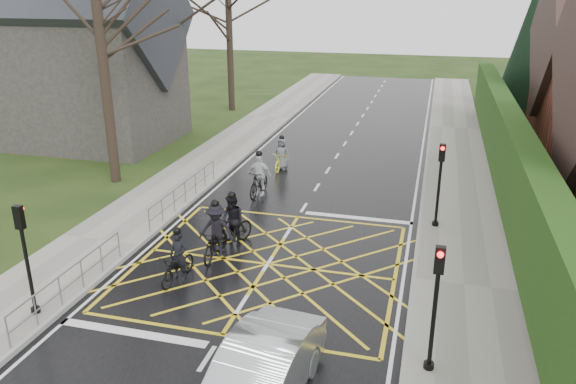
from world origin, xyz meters
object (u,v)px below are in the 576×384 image
at_px(cyclist_back, 232,226).
at_px(car, 258,378).
at_px(cyclist_lead, 281,158).
at_px(cyclist_mid, 216,236).
at_px(cyclist_rear, 178,264).
at_px(cyclist_front, 259,179).

height_order(cyclist_back, car, cyclist_back).
distance_m(cyclist_lead, car, 16.30).
height_order(cyclist_back, cyclist_mid, cyclist_mid).
distance_m(cyclist_mid, cyclist_lead, 9.44).
distance_m(cyclist_rear, car, 6.07).
xyz_separation_m(cyclist_rear, car, (3.97, -4.59, 0.19)).
distance_m(cyclist_back, cyclist_front, 4.94).
xyz_separation_m(cyclist_back, cyclist_lead, (-0.65, 8.55, -0.15)).
height_order(cyclist_back, cyclist_front, cyclist_back).
xyz_separation_m(cyclist_mid, cyclist_front, (-0.37, 5.78, 0.00)).
bearing_deg(cyclist_front, car, -68.36).
relative_size(cyclist_mid, cyclist_lead, 1.17).
bearing_deg(cyclist_back, cyclist_mid, -81.36).
distance_m(cyclist_back, cyclist_lead, 8.58).
bearing_deg(cyclist_lead, cyclist_rear, -88.95).
bearing_deg(cyclist_back, cyclist_rear, -81.28).
bearing_deg(cyclist_mid, car, -63.83).
bearing_deg(cyclist_lead, cyclist_front, -87.97).
height_order(cyclist_rear, cyclist_front, cyclist_front).
relative_size(cyclist_rear, cyclist_back, 0.91).
bearing_deg(car, cyclist_lead, 109.82).
height_order(cyclist_front, car, cyclist_front).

